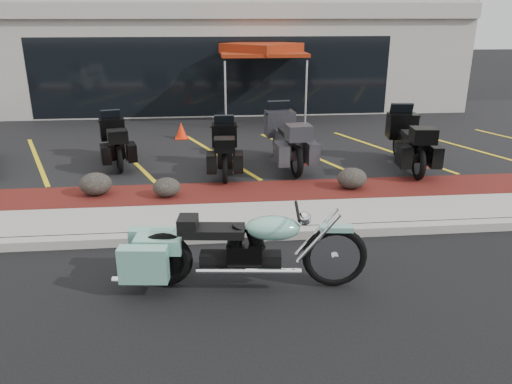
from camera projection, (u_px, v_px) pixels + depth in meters
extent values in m
plane|color=black|center=(228.00, 266.00, 7.34)|extent=(90.00, 90.00, 0.00)
cube|color=gray|center=(226.00, 236.00, 8.16)|extent=(24.00, 0.25, 0.15)
cube|color=gray|center=(224.00, 219.00, 8.82)|extent=(24.00, 1.20, 0.15)
cube|color=#3C120D|center=(222.00, 196.00, 9.94)|extent=(24.00, 1.20, 0.16)
cube|color=black|center=(216.00, 134.00, 15.00)|extent=(26.00, 9.60, 0.15)
cube|color=#9C978D|center=(211.00, 53.00, 20.26)|extent=(18.00, 8.00, 4.00)
cube|color=black|center=(213.00, 77.00, 16.70)|extent=(12.00, 0.06, 2.60)
cube|color=#9C978D|center=(211.00, 10.00, 15.96)|extent=(18.00, 0.30, 0.50)
ellipsoid|color=black|center=(96.00, 184.00, 9.69)|extent=(0.62, 0.52, 0.44)
ellipsoid|color=black|center=(167.00, 187.00, 9.60)|extent=(0.53, 0.44, 0.38)
ellipsoid|color=black|center=(352.00, 178.00, 10.05)|extent=(0.60, 0.50, 0.42)
cone|color=#F72A08|center=(181.00, 130.00, 14.15)|extent=(0.34, 0.34, 0.46)
cylinder|color=silver|center=(225.00, 96.00, 15.09)|extent=(0.06, 0.06, 2.03)
cylinder|color=silver|center=(306.00, 94.00, 15.31)|extent=(0.06, 0.06, 2.03)
cylinder|color=silver|center=(223.00, 85.00, 17.41)|extent=(0.06, 0.06, 2.03)
cylinder|color=silver|center=(293.00, 84.00, 17.64)|extent=(0.06, 0.06, 2.03)
cube|color=maroon|center=(262.00, 53.00, 15.98)|extent=(2.66, 2.66, 0.11)
cube|color=maroon|center=(262.00, 48.00, 15.93)|extent=(2.75, 2.75, 0.31)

